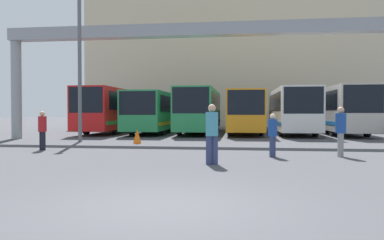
% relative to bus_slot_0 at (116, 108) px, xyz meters
% --- Properties ---
extents(ground_plane, '(200.00, 200.00, 0.00)m').
position_rel_bus_slot_0_xyz_m(ground_plane, '(8.47, -22.49, -1.92)').
color(ground_plane, '#47474C').
extents(building_backdrop, '(32.23, 12.00, 16.16)m').
position_rel_bus_slot_0_xyz_m(building_backdrop, '(8.47, 17.65, 6.16)').
color(building_backdrop, beige).
rests_on(building_backdrop, ground).
extents(overhead_gantry, '(24.79, 0.80, 6.60)m').
position_rel_bus_slot_0_xyz_m(overhead_gantry, '(8.47, -7.65, 3.56)').
color(overhead_gantry, gray).
rests_on(overhead_gantry, ground).
extents(bus_slot_0, '(2.51, 11.76, 3.33)m').
position_rel_bus_slot_0_xyz_m(bus_slot_0, '(0.00, 0.00, 0.00)').
color(bus_slot_0, red).
rests_on(bus_slot_0, ground).
extents(bus_slot_1, '(2.61, 11.79, 3.03)m').
position_rel_bus_slot_0_xyz_m(bus_slot_1, '(3.39, 0.02, -0.17)').
color(bus_slot_1, '#268C4C').
rests_on(bus_slot_1, ground).
extents(bus_slot_2, '(2.53, 10.83, 3.26)m').
position_rel_bus_slot_0_xyz_m(bus_slot_2, '(6.78, -0.46, -0.04)').
color(bus_slot_2, '#268C4C').
rests_on(bus_slot_2, ground).
extents(bus_slot_3, '(2.47, 12.30, 3.06)m').
position_rel_bus_slot_0_xyz_m(bus_slot_3, '(10.17, 0.27, -0.15)').
color(bus_slot_3, orange).
rests_on(bus_slot_3, ground).
extents(bus_slot_4, '(2.55, 10.07, 3.23)m').
position_rel_bus_slot_0_xyz_m(bus_slot_4, '(13.55, -0.84, -0.06)').
color(bus_slot_4, silver).
rests_on(bus_slot_4, ground).
extents(bus_slot_5, '(2.50, 12.10, 3.32)m').
position_rel_bus_slot_0_xyz_m(bus_slot_5, '(16.94, 0.17, -0.01)').
color(bus_slot_5, beige).
rests_on(bus_slot_5, ground).
extents(pedestrian_near_left, '(0.38, 0.38, 1.81)m').
position_rel_bus_slot_0_xyz_m(pedestrian_near_left, '(13.43, -14.65, -0.96)').
color(pedestrian_near_left, gray).
rests_on(pedestrian_near_left, ground).
extents(pedestrian_near_center, '(0.39, 0.39, 1.86)m').
position_rel_bus_slot_0_xyz_m(pedestrian_near_center, '(8.95, -17.21, -0.93)').
color(pedestrian_near_center, navy).
rests_on(pedestrian_near_center, ground).
extents(pedestrian_mid_left, '(0.33, 0.33, 1.57)m').
position_rel_bus_slot_0_xyz_m(pedestrian_mid_left, '(10.98, -15.03, -1.08)').
color(pedestrian_mid_left, navy).
rests_on(pedestrian_mid_left, ground).
extents(pedestrian_mid_right, '(0.34, 0.34, 1.65)m').
position_rel_bus_slot_0_xyz_m(pedestrian_mid_right, '(1.50, -13.85, -1.04)').
color(pedestrian_mid_right, black).
rests_on(pedestrian_mid_right, ground).
extents(traffic_cone, '(0.44, 0.44, 0.75)m').
position_rel_bus_slot_0_xyz_m(traffic_cone, '(4.59, -10.16, -1.54)').
color(traffic_cone, orange).
rests_on(traffic_cone, ground).
extents(lamp_post, '(0.36, 0.36, 8.10)m').
position_rel_bus_slot_0_xyz_m(lamp_post, '(1.14, -9.30, 2.50)').
color(lamp_post, '#595B60').
rests_on(lamp_post, ground).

